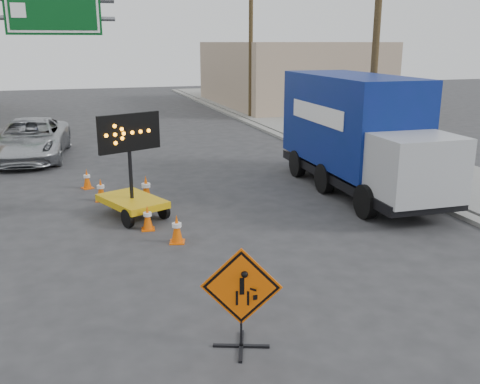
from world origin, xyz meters
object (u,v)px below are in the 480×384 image
arrow_board (132,194)px  box_truck (358,140)px  pickup_truck (31,139)px  construction_sign (241,296)px

arrow_board → box_truck: size_ratio=0.37×
pickup_truck → box_truck: size_ratio=0.76×
construction_sign → pickup_truck: 16.41m
construction_sign → pickup_truck: bearing=123.2°
construction_sign → arrow_board: 7.14m
pickup_truck → arrow_board: bearing=-65.7°
pickup_truck → box_truck: (10.13, -8.36, 0.83)m
construction_sign → pickup_truck: construction_sign is taller
arrow_board → box_truck: 7.22m
construction_sign → arrow_board: size_ratio=0.59×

